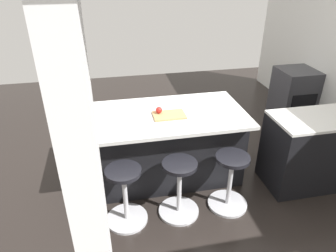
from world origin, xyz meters
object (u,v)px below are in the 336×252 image
stool_by_window (230,183)px  stool_near_camera (125,197)px  kitchen_island (166,145)px  cutting_board (169,115)px  apple_red (159,110)px  stool_middle (179,190)px  oven_range (294,94)px

stool_by_window → stool_near_camera: same height
kitchen_island → cutting_board: bearing=95.4°
cutting_board → stool_by_window: bearing=134.2°
kitchen_island → apple_red: apple_red is taller
stool_middle → cutting_board: 0.83m
kitchen_island → stool_middle: 0.70m
oven_range → cutting_board: cutting_board is taller
stool_near_camera → cutting_board: 1.01m
stool_middle → stool_near_camera: same height
apple_red → stool_near_camera: bearing=53.2°
cutting_board → apple_red: bearing=-27.6°
oven_range → apple_red: bearing=25.8°
stool_middle → cutting_board: cutting_board is taller
oven_range → kitchen_island: kitchen_island is taller
stool_middle → apple_red: bearing=-81.3°
kitchen_island → stool_middle: bearing=90.0°
oven_range → apple_red: (2.53, 1.23, 0.53)m
stool_by_window → cutting_board: (0.56, -0.57, 0.60)m
stool_by_window → oven_range: bearing=-135.3°
oven_range → stool_by_window: (1.87, 1.85, -0.12)m
kitchen_island → stool_middle: size_ratio=2.74×
oven_range → stool_by_window: size_ratio=1.31×
kitchen_island → cutting_board: (-0.01, 0.11, 0.46)m
oven_range → stool_middle: bearing=37.3°
stool_by_window → cutting_board: 1.00m
oven_range → kitchen_island: bearing=25.7°
stool_middle → stool_by_window: bearing=180.0°
stool_near_camera → oven_range: bearing=-148.3°
stool_middle → cutting_board: size_ratio=1.83×
oven_range → stool_near_camera: bearing=31.7°
stool_near_camera → cutting_board: bearing=-135.2°
stool_near_camera → cutting_board: size_ratio=1.83×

